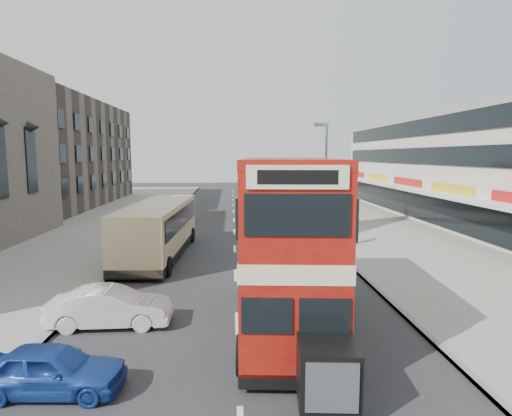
% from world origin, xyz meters
% --- Properties ---
extents(ground, '(160.00, 160.00, 0.00)m').
position_xyz_m(ground, '(0.00, 0.00, 0.00)').
color(ground, '#28282B').
rests_on(ground, ground).
extents(road_surface, '(12.00, 90.00, 0.01)m').
position_xyz_m(road_surface, '(0.00, 20.00, 0.01)').
color(road_surface, '#28282B').
rests_on(road_surface, ground).
extents(pavement_right, '(12.00, 90.00, 0.15)m').
position_xyz_m(pavement_right, '(12.00, 20.00, 0.07)').
color(pavement_right, gray).
rests_on(pavement_right, ground).
extents(pavement_left, '(12.00, 90.00, 0.15)m').
position_xyz_m(pavement_left, '(-12.00, 20.00, 0.07)').
color(pavement_left, gray).
rests_on(pavement_left, ground).
extents(kerb_left, '(0.20, 90.00, 0.16)m').
position_xyz_m(kerb_left, '(-6.10, 20.00, 0.07)').
color(kerb_left, gray).
rests_on(kerb_left, ground).
extents(kerb_right, '(0.20, 90.00, 0.16)m').
position_xyz_m(kerb_right, '(6.10, 20.00, 0.07)').
color(kerb_right, gray).
rests_on(kerb_right, ground).
extents(brick_terrace, '(14.00, 28.00, 12.00)m').
position_xyz_m(brick_terrace, '(-22.00, 38.00, 6.00)').
color(brick_terrace, '#66594C').
rests_on(brick_terrace, ground).
extents(commercial_row, '(9.90, 46.20, 9.30)m').
position_xyz_m(commercial_row, '(19.95, 22.00, 4.70)').
color(commercial_row, beige).
rests_on(commercial_row, ground).
extents(street_lamp, '(1.00, 0.20, 8.12)m').
position_xyz_m(street_lamp, '(6.52, 18.00, 4.78)').
color(street_lamp, slate).
rests_on(street_lamp, ground).
extents(bus_main, '(3.52, 10.28, 5.56)m').
position_xyz_m(bus_main, '(1.72, 1.55, 2.93)').
color(bus_main, black).
rests_on(bus_main, ground).
extents(bus_second, '(2.68, 8.83, 4.82)m').
position_xyz_m(bus_second, '(2.19, 29.28, 2.54)').
color(bus_second, black).
rests_on(bus_second, ground).
extents(coach, '(3.29, 10.97, 2.87)m').
position_xyz_m(coach, '(-4.41, 12.25, 1.70)').
color(coach, black).
rests_on(coach, ground).
extents(car_left_near, '(3.68, 1.66, 1.23)m').
position_xyz_m(car_left_near, '(-4.64, -2.16, 0.61)').
color(car_left_near, '#1A3D94').
rests_on(car_left_near, ground).
extents(car_left_front, '(4.14, 1.52, 1.35)m').
position_xyz_m(car_left_front, '(-4.35, 2.00, 0.68)').
color(car_left_front, silver).
rests_on(car_left_front, ground).
extents(car_right_a, '(4.15, 1.69, 1.20)m').
position_xyz_m(car_right_a, '(4.46, 15.52, 0.60)').
color(car_right_a, '#9C150F').
rests_on(car_right_a, ground).
extents(car_right_b, '(4.56, 2.22, 1.25)m').
position_xyz_m(car_right_b, '(4.48, 23.09, 0.62)').
color(car_right_b, '#B55D12').
rests_on(car_right_b, ground).
extents(car_right_c, '(3.81, 1.89, 1.25)m').
position_xyz_m(car_right_c, '(4.59, 31.75, 0.62)').
color(car_right_c, '#608DC0').
rests_on(car_right_c, ground).
extents(pedestrian_near, '(0.85, 0.77, 1.91)m').
position_xyz_m(pedestrian_near, '(7.61, 14.47, 1.10)').
color(pedestrian_near, gray).
rests_on(pedestrian_near, pavement_right).
extents(pedestrian_far, '(1.13, 0.51, 1.89)m').
position_xyz_m(pedestrian_far, '(8.30, 31.47, 1.10)').
color(pedestrian_far, gray).
rests_on(pedestrian_far, pavement_right).
extents(cyclist, '(0.88, 1.97, 2.28)m').
position_xyz_m(cyclist, '(4.46, 18.57, 0.77)').
color(cyclist, gray).
rests_on(cyclist, ground).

